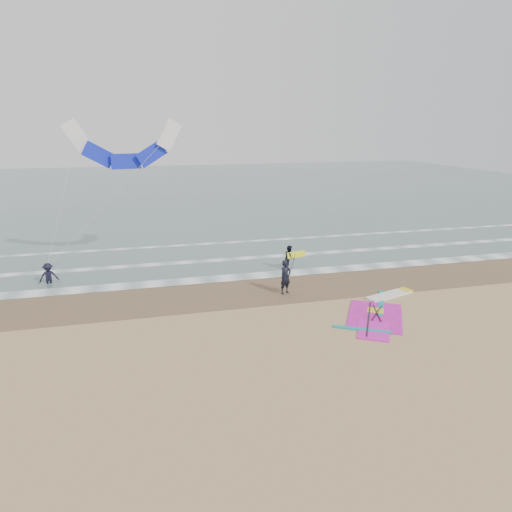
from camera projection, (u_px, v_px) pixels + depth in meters
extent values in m
plane|color=tan|center=(309.00, 334.00, 19.60)|extent=(120.00, 120.00, 0.00)
cube|color=#47605E|center=(189.00, 189.00, 64.33)|extent=(120.00, 80.00, 0.02)
cube|color=brown|center=(271.00, 288.00, 25.19)|extent=(120.00, 5.00, 0.01)
cube|color=white|center=(261.00, 275.00, 27.24)|extent=(120.00, 1.20, 0.02)
cube|color=white|center=(247.00, 258.00, 30.78)|extent=(120.00, 0.70, 0.02)
cube|color=white|center=(233.00, 242.00, 34.97)|extent=(120.00, 0.50, 0.01)
cube|color=white|center=(389.00, 295.00, 23.96)|extent=(2.83, 1.50, 0.13)
cube|color=yellow|center=(405.00, 291.00, 24.60)|extent=(0.68, 0.78, 0.14)
cube|color=#DA1BB0|center=(375.00, 316.00, 21.45)|extent=(3.87, 4.27, 0.04)
cube|color=#DA1BB0|center=(374.00, 331.00, 19.92)|extent=(2.14, 2.38, 0.05)
cube|color=#0C8C99|center=(381.00, 303.00, 23.04)|extent=(1.98, 3.18, 0.06)
cube|color=#0C8C99|center=(362.00, 329.00, 20.02)|extent=(2.32, 1.48, 0.06)
cube|color=yellow|center=(376.00, 311.00, 22.04)|extent=(1.00, 0.96, 0.06)
cylinder|color=black|center=(369.00, 318.00, 21.13)|extent=(2.04, 3.47, 0.07)
cylinder|color=black|center=(377.00, 313.00, 21.69)|extent=(1.36, 1.51, 0.04)
cylinder|color=black|center=(377.00, 313.00, 21.69)|extent=(0.66, 1.90, 0.04)
imported|color=black|center=(286.00, 277.00, 24.14)|extent=(0.79, 0.67, 1.84)
imported|color=black|center=(290.00, 258.00, 28.17)|extent=(0.79, 0.90, 1.56)
imported|color=black|center=(48.00, 271.00, 25.59)|extent=(1.16, 0.88, 1.59)
cylinder|color=black|center=(291.00, 269.00, 24.09)|extent=(0.17, 0.86, 1.82)
cube|color=yellow|center=(296.00, 254.00, 28.11)|extent=(1.30, 0.51, 0.39)
cube|color=white|center=(76.00, 135.00, 26.26)|extent=(1.65, 0.47, 1.97)
cube|color=#1324CD|center=(99.00, 155.00, 26.83)|extent=(1.95, 0.54, 1.67)
cube|color=#1324CD|center=(126.00, 161.00, 27.30)|extent=(1.73, 0.49, 0.91)
cube|color=#1324CD|center=(152.00, 154.00, 27.55)|extent=(1.95, 0.54, 1.67)
cube|color=white|center=(169.00, 135.00, 27.50)|extent=(1.65, 0.47, 1.97)
cylinder|color=beige|center=(62.00, 200.00, 25.89)|extent=(2.01, 2.41, 7.08)
cylinder|color=beige|center=(111.00, 198.00, 26.51)|extent=(7.28, 2.40, 7.09)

